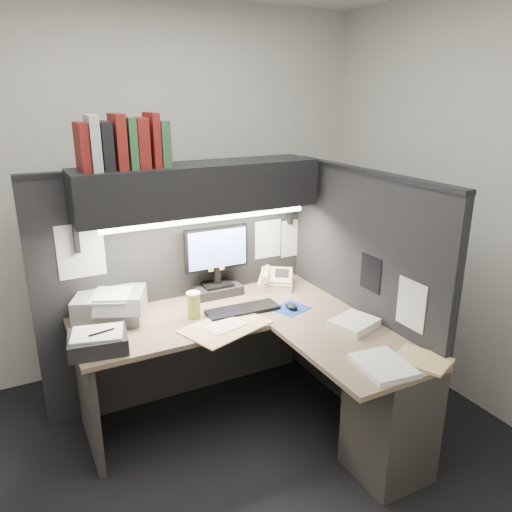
% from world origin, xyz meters
% --- Properties ---
extents(floor, '(3.50, 3.50, 0.00)m').
position_xyz_m(floor, '(0.00, 0.00, 0.00)').
color(floor, black).
rests_on(floor, ground).
extents(wall_back, '(3.50, 0.04, 2.70)m').
position_xyz_m(wall_back, '(0.00, 1.50, 1.35)').
color(wall_back, silver).
rests_on(wall_back, floor).
extents(wall_front, '(3.50, 0.04, 2.70)m').
position_xyz_m(wall_front, '(0.00, -1.50, 1.35)').
color(wall_front, silver).
rests_on(wall_front, floor).
extents(wall_right, '(0.04, 3.00, 2.70)m').
position_xyz_m(wall_right, '(1.75, 0.00, 1.35)').
color(wall_right, silver).
rests_on(wall_right, floor).
extents(partition_back, '(1.90, 0.06, 1.60)m').
position_xyz_m(partition_back, '(0.03, 0.93, 0.80)').
color(partition_back, black).
rests_on(partition_back, floor).
extents(partition_right, '(0.06, 1.50, 1.60)m').
position_xyz_m(partition_right, '(0.98, 0.18, 0.80)').
color(partition_right, black).
rests_on(partition_right, floor).
extents(desk, '(1.70, 1.53, 0.73)m').
position_xyz_m(desk, '(0.43, -0.00, 0.44)').
color(desk, '#866D55').
rests_on(desk, floor).
extents(overhead_shelf, '(1.55, 0.34, 0.30)m').
position_xyz_m(overhead_shelf, '(0.12, 0.75, 1.50)').
color(overhead_shelf, black).
rests_on(overhead_shelf, partition_back).
extents(task_light_tube, '(1.32, 0.04, 0.04)m').
position_xyz_m(task_light_tube, '(0.12, 0.61, 1.33)').
color(task_light_tube, white).
rests_on(task_light_tube, overhead_shelf).
extents(monitor, '(0.45, 0.20, 0.48)m').
position_xyz_m(monitor, '(0.26, 0.82, 0.92)').
color(monitor, black).
rests_on(monitor, desk).
extents(keyboard, '(0.48, 0.18, 0.02)m').
position_xyz_m(keyboard, '(0.29, 0.48, 0.74)').
color(keyboard, black).
rests_on(keyboard, desk).
extents(mousepad, '(0.25, 0.24, 0.00)m').
position_xyz_m(mousepad, '(0.58, 0.37, 0.73)').
color(mousepad, navy).
rests_on(mousepad, desk).
extents(mouse, '(0.08, 0.11, 0.04)m').
position_xyz_m(mouse, '(0.58, 0.36, 0.75)').
color(mouse, black).
rests_on(mouse, mousepad).
extents(telephone, '(0.35, 0.35, 0.10)m').
position_xyz_m(telephone, '(0.69, 0.76, 0.78)').
color(telephone, beige).
rests_on(telephone, desk).
extents(coffee_cup, '(0.09, 0.09, 0.16)m').
position_xyz_m(coffee_cup, '(-0.02, 0.54, 0.81)').
color(coffee_cup, '#ABA744').
rests_on(coffee_cup, desk).
extents(printer, '(0.51, 0.47, 0.16)m').
position_xyz_m(printer, '(-0.48, 0.78, 0.81)').
color(printer, gray).
rests_on(printer, desk).
extents(notebook_stack, '(0.34, 0.30, 0.09)m').
position_xyz_m(notebook_stack, '(-0.63, 0.39, 0.78)').
color(notebook_stack, black).
rests_on(notebook_stack, desk).
extents(open_folder, '(0.58, 0.47, 0.01)m').
position_xyz_m(open_folder, '(0.10, 0.32, 0.73)').
color(open_folder, tan).
rests_on(open_folder, desk).
extents(paper_stack_a, '(0.31, 0.28, 0.05)m').
position_xyz_m(paper_stack_a, '(0.78, -0.03, 0.75)').
color(paper_stack_a, white).
rests_on(paper_stack_a, desk).
extents(paper_stack_b, '(0.28, 0.33, 0.03)m').
position_xyz_m(paper_stack_b, '(0.62, -0.48, 0.75)').
color(paper_stack_b, white).
rests_on(paper_stack_b, desk).
extents(manila_stack, '(0.30, 0.33, 0.02)m').
position_xyz_m(manila_stack, '(0.85, -0.51, 0.74)').
color(manila_stack, tan).
rests_on(manila_stack, desk).
extents(binder_row, '(0.50, 0.24, 0.31)m').
position_xyz_m(binder_row, '(-0.33, 0.75, 1.79)').
color(binder_row, maroon).
rests_on(binder_row, overhead_shelf).
extents(pinned_papers, '(1.76, 1.31, 0.51)m').
position_xyz_m(pinned_papers, '(0.42, 0.56, 1.05)').
color(pinned_papers, white).
rests_on(pinned_papers, partition_back).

